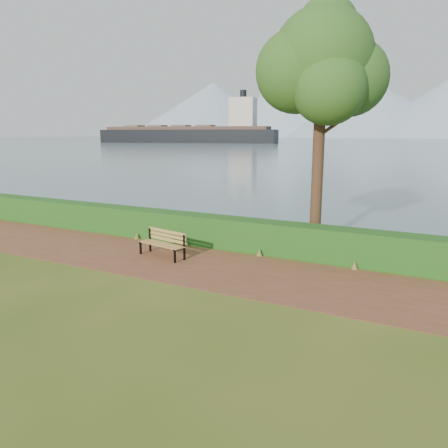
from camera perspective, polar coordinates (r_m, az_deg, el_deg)
The scene contains 8 objects.
ground at distance 12.65m, azimuth -5.76°, elevation -5.53°, with size 140.00×140.00×0.00m, color #3C5016.
path at distance 12.89m, azimuth -5.03°, elevation -5.16°, with size 40.00×3.40×0.01m, color brown.
hedge at distance 14.69m, azimuth -0.23°, elevation -1.01°, with size 32.00×0.85×1.00m, color #144814.
water at distance 270.17m, azimuth 26.63°, elevation 9.77°, with size 700.00×510.00×0.00m, color #435B6D.
mountains at distance 417.10m, azimuth 26.24°, elevation 13.91°, with size 585.00×190.00×70.00m.
bench at distance 13.57m, azimuth -7.88°, elevation -2.31°, with size 1.70×0.79×0.82m.
tree at distance 14.21m, azimuth 12.65°, elevation 19.59°, with size 3.84×3.24×7.73m.
cargo_ship at distance 173.67m, azimuth -4.06°, elevation 11.58°, with size 71.06×24.73×21.33m.
Camera 1 is at (6.70, -10.06, 3.75)m, focal length 35.00 mm.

